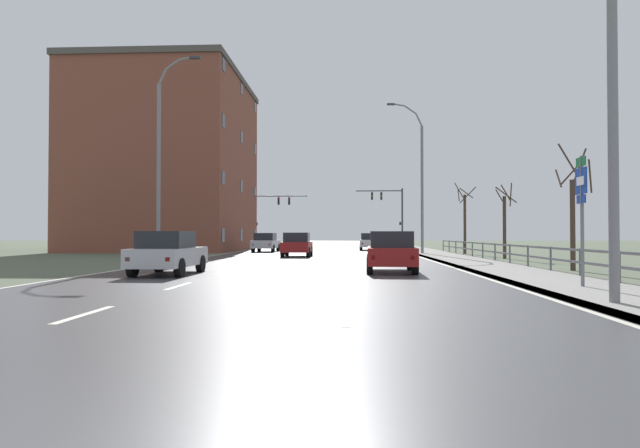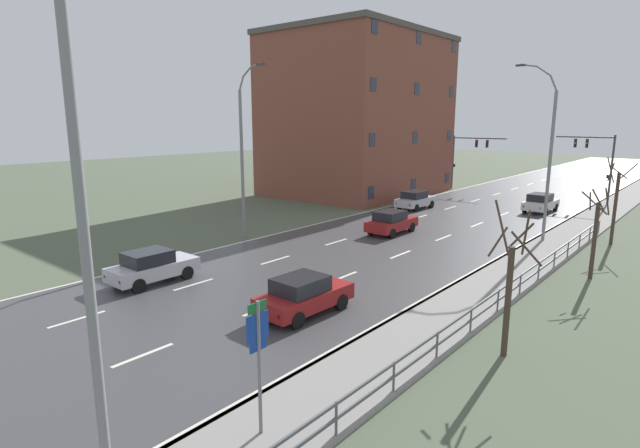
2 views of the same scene
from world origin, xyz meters
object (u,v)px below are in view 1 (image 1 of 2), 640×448
Objects in this scene: traffic_signal_right at (391,207)px; car_far_left at (266,242)px; street_lamp_midground at (420,180)px; brick_building at (169,164)px; car_far_right at (168,253)px; car_near_left at (370,242)px; car_distant at (391,251)px; traffic_signal_left at (268,210)px; car_mid_centre at (297,244)px; highway_sign at (582,204)px; street_lamp_foreground at (603,31)px; street_lamp_left_bank at (161,161)px.

car_far_left is (-11.24, -12.63, -3.48)m from traffic_signal_right.
street_lamp_midground is 0.63× the size of brick_building.
car_far_right is 0.24× the size of brick_building.
car_far_left is 1.00× the size of car_near_left.
car_distant and car_far_left have the same top height.
car_far_left is at bearing -82.45° from traffic_signal_left.
car_mid_centre is at bearing -47.45° from brick_building.
street_lamp_midground is 2.63× the size of car_distant.
highway_sign is 0.84× the size of car_distant.
traffic_signal_left is at bearing 172.91° from traffic_signal_right.
street_lamp_midground is at bearing 89.96° from street_lamp_foreground.
car_far_left is 1.01× the size of car_mid_centre.
car_far_left is at bearing -26.85° from brick_building.
traffic_signal_right reaches higher than car_far_right.
car_far_left is at bearing 109.36° from street_lamp_foreground.
street_lamp_foreground is at bearing -89.15° from traffic_signal_right.
car_far_left is (-12.90, 30.54, -1.43)m from highway_sign.
brick_building reaches higher than car_distant.
street_lamp_midground is 12.06m from car_near_left.
traffic_signal_right reaches higher than car_distant.
street_lamp_foreground is at bearing -35.28° from car_far_right.
car_distant is 1.00× the size of car_near_left.
street_lamp_midground is at bearing -54.85° from traffic_signal_left.
street_lamp_foreground reaches higher than street_lamp_left_bank.
highway_sign is 13.49m from car_far_right.
street_lamp_foreground reaches higher than car_far_right.
car_near_left is (11.73, 22.13, -4.52)m from street_lamp_left_bank.
traffic_signal_right is at bearing 70.52° from car_mid_centre.
street_lamp_left_bank is at bearing 149.93° from car_distant.
brick_building reaches higher than traffic_signal_left.
highway_sign is 0.85× the size of car_far_right.
car_far_right is at bearing -166.28° from car_distant.
highway_sign is 0.84× the size of car_near_left.
car_mid_centre is (-8.42, 24.42, -4.70)m from street_lamp_foreground.
car_mid_centre is (-4.98, 14.47, 0.00)m from car_distant.
brick_building is (-10.19, 30.62, 7.22)m from car_far_right.
traffic_signal_right is (-1.66, 43.17, 2.05)m from highway_sign.
car_distant is at bearing -88.34° from car_near_left.
traffic_signal_right is at bearing 64.26° from street_lamp_left_bank.
street_lamp_left_bank reaches higher than car_near_left.
car_near_left is (-4.13, 35.85, -1.43)m from highway_sign.
car_mid_centre is (6.46, 7.29, -4.52)m from street_lamp_left_bank.
street_lamp_midground is 24.07m from traffic_signal_left.
street_lamp_foreground reaches higher than car_far_left.
car_distant and car_mid_centre have the same top height.
car_near_left is at bearing 62.08° from street_lamp_left_bank.
car_mid_centre is at bearing -153.90° from street_lamp_midground.
street_lamp_foreground is at bearing -90.04° from street_lamp_midground.
car_near_left is (-3.18, 10.71, -4.54)m from street_lamp_midground.
street_lamp_midground is 25.35m from highway_sign.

